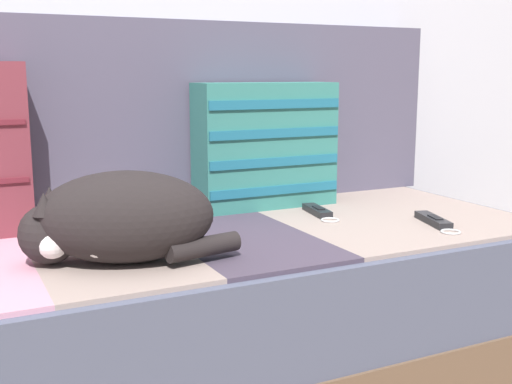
% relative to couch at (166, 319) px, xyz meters
% --- Properties ---
extents(couch, '(2.01, 0.82, 0.42)m').
position_rel_couch_xyz_m(couch, '(0.00, 0.00, 0.00)').
color(couch, brown).
rests_on(couch, ground_plane).
extents(sofa_backrest, '(1.97, 0.14, 0.53)m').
position_rel_couch_xyz_m(sofa_backrest, '(0.00, 0.34, 0.48)').
color(sofa_backrest, '#514C60').
rests_on(sofa_backrest, couch).
extents(throw_pillow_striped, '(0.41, 0.14, 0.36)m').
position_rel_couch_xyz_m(throw_pillow_striped, '(0.37, 0.19, 0.39)').
color(throw_pillow_striped, '#337A70').
rests_on(throw_pillow_striped, couch).
extents(sleeping_cat, '(0.43, 0.31, 0.19)m').
position_rel_couch_xyz_m(sleeping_cat, '(-0.16, -0.18, 0.30)').
color(sleeping_cat, black).
rests_on(sleeping_cat, couch).
extents(game_remote_near, '(0.10, 0.20, 0.02)m').
position_rel_couch_xyz_m(game_remote_near, '(0.66, -0.20, 0.22)').
color(game_remote_near, black).
rests_on(game_remote_near, couch).
extents(game_remote_far, '(0.07, 0.19, 0.02)m').
position_rel_couch_xyz_m(game_remote_far, '(0.45, 0.03, 0.22)').
color(game_remote_far, black).
rests_on(game_remote_far, couch).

